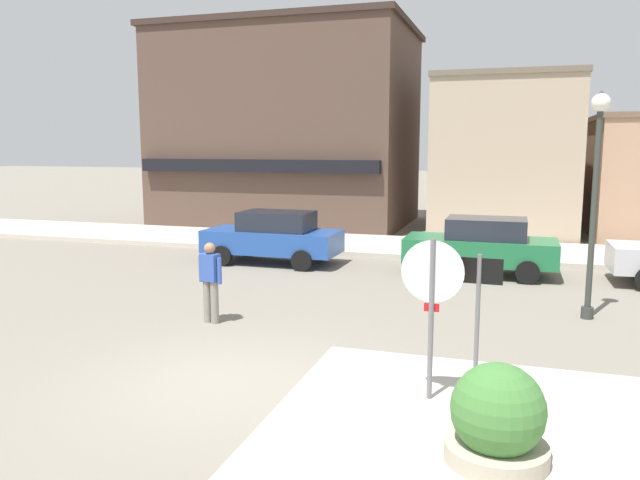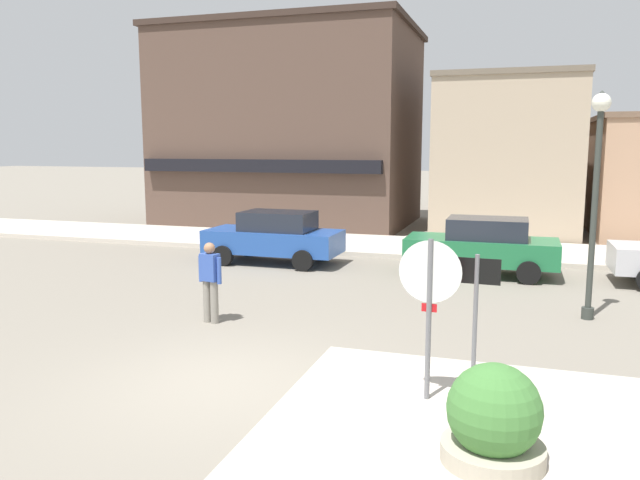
# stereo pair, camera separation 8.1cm
# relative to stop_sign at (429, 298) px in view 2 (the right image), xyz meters

# --- Properties ---
(ground_plane) EXTENTS (160.00, 160.00, 0.00)m
(ground_plane) POSITION_rel_stop_sign_xyz_m (-2.99, -0.00, -1.52)
(ground_plane) COLOR gray
(sidewalk_corner) EXTENTS (6.40, 4.80, 0.15)m
(sidewalk_corner) POSITION_rel_stop_sign_xyz_m (1.36, -0.73, -1.44)
(sidewalk_corner) COLOR beige
(sidewalk_corner) RESTS_ON ground
(kerb_far) EXTENTS (80.00, 4.00, 0.15)m
(kerb_far) POSITION_rel_stop_sign_xyz_m (-2.99, 12.87, -1.44)
(kerb_far) COLOR beige
(kerb_far) RESTS_ON ground
(stop_sign) EXTENTS (0.82, 0.08, 2.30)m
(stop_sign) POSITION_rel_stop_sign_xyz_m (0.00, 0.00, 0.00)
(stop_sign) COLOR slate
(stop_sign) RESTS_ON ground
(one_way_sign) EXTENTS (0.60, 0.06, 2.10)m
(one_way_sign) POSITION_rel_stop_sign_xyz_m (0.58, 0.18, -0.19)
(one_way_sign) COLOR slate
(one_way_sign) RESTS_ON ground
(planter) EXTENTS (1.10, 1.10, 1.23)m
(planter) POSITION_rel_stop_sign_xyz_m (0.91, -1.47, -0.96)
(planter) COLOR #ADA38E
(planter) RESTS_ON ground
(lamp_post) EXTENTS (0.36, 0.36, 4.54)m
(lamp_post) POSITION_rel_stop_sign_xyz_m (2.48, 5.39, 1.44)
(lamp_post) COLOR #333833
(lamp_post) RESTS_ON ground
(parked_car_nearest) EXTENTS (4.02, 1.92, 1.56)m
(parked_car_nearest) POSITION_rel_stop_sign_xyz_m (-5.84, 9.09, -0.71)
(parked_car_nearest) COLOR #234C9E
(parked_car_nearest) RESTS_ON ground
(parked_car_second) EXTENTS (4.00, 1.88, 1.56)m
(parked_car_second) POSITION_rel_stop_sign_xyz_m (0.16, 9.23, -0.71)
(parked_car_second) COLOR #1E6B3D
(parked_car_second) RESTS_ON ground
(pedestrian_crossing_near) EXTENTS (0.56, 0.29, 1.61)m
(pedestrian_crossing_near) POSITION_rel_stop_sign_xyz_m (-4.68, 2.83, -0.65)
(pedestrian_crossing_near) COLOR gray
(pedestrian_crossing_near) RESTS_ON ground
(building_corner_shop) EXTENTS (10.81, 8.10, 8.55)m
(building_corner_shop) POSITION_rel_stop_sign_xyz_m (-8.81, 18.68, 2.76)
(building_corner_shop) COLOR brown
(building_corner_shop) RESTS_ON ground
(building_storefront_left_near) EXTENTS (5.43, 8.05, 6.13)m
(building_storefront_left_near) POSITION_rel_stop_sign_xyz_m (0.53, 18.94, 1.55)
(building_storefront_left_near) COLOR tan
(building_storefront_left_near) RESTS_ON ground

